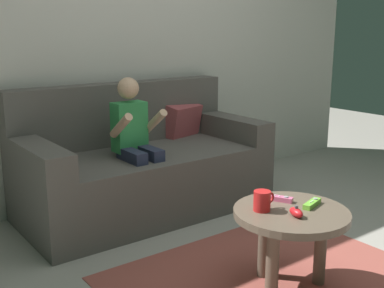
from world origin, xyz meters
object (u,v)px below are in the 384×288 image
Objects in this scene: person_seated_on_couch at (136,141)px; coffee_mug at (262,201)px; couch at (143,167)px; game_remote_pink_near_edge at (279,198)px; coffee_table at (290,225)px; nunchuk_red at (296,212)px; game_remote_lime_far_corner at (312,204)px.

person_seated_on_couch is 1.12m from coffee_mug.
couch is 11.87× the size of game_remote_pink_near_edge.
person_seated_on_couch is 1.73× the size of coffee_table.
nunchuk_red is (-0.06, -1.44, 0.13)m from couch.
couch is 3.08× the size of coffee_table.
game_remote_lime_far_corner is 1.22× the size of coffee_mug.
person_seated_on_couch reaches higher than couch.
game_remote_lime_far_corner is at bearing -23.91° from coffee_mug.
nunchuk_red is at bearing -65.21° from coffee_mug.
game_remote_lime_far_corner is at bearing -78.34° from person_seated_on_couch.
person_seated_on_couch is at bearing 99.40° from game_remote_pink_near_edge.
game_remote_pink_near_edge is at bearing 116.71° from game_remote_lime_far_corner.
couch is 14.20× the size of coffee_mug.
person_seated_on_couch is 9.52× the size of nunchuk_red.
game_remote_lime_far_corner is at bearing -63.29° from game_remote_pink_near_edge.
couch is at bearing 87.64° from nunchuk_red.
person_seated_on_couch is at bearing 91.01° from coffee_mug.
nunchuk_red is 0.84× the size of coffee_mug.
coffee_mug is (-0.13, -1.29, 0.16)m from couch.
couch is 1.36m from coffee_table.
game_remote_pink_near_edge is at bearing 69.42° from coffee_table.
couch is 1.78× the size of person_seated_on_couch.
person_seated_on_couch reaches higher than game_remote_pink_near_edge.
game_remote_pink_near_edge is at bearing 64.95° from nunchuk_red.
nunchuk_red is 0.68× the size of game_remote_lime_far_corner.
coffee_table is at bearing 58.50° from nunchuk_red.
game_remote_lime_far_corner is (0.16, 0.04, -0.01)m from nunchuk_red.
coffee_mug is at bearing -88.99° from person_seated_on_couch.
coffee_table is 0.13m from nunchuk_red.
coffee_mug reaches higher than nunchuk_red.
game_remote_lime_far_corner is (0.12, -0.03, 0.09)m from coffee_table.
nunchuk_red is at bearing -121.50° from coffee_table.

